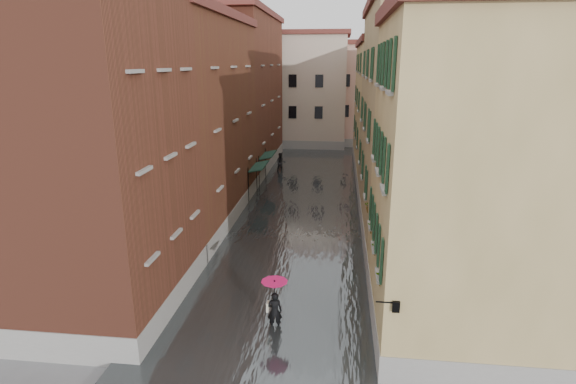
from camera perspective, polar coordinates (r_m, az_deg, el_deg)
The scene contains 16 objects.
ground at distance 21.04m, azimuth -1.05°, elevation -12.38°, with size 120.00×120.00×0.00m, color slate.
floodwater at distance 32.95m, azimuth 1.97°, elevation -1.41°, with size 10.00×60.00×0.20m, color #3F4446.
building_left_near at distance 19.21m, azimuth -23.24°, elevation 4.19°, with size 6.00×8.00×13.00m, color brown.
building_left_mid at distance 29.17m, azimuth -12.58°, elevation 8.30°, with size 6.00×14.00×12.50m, color #56301B.
building_left_far at distance 43.47m, azimuth -6.14°, elevation 12.07°, with size 6.00×16.00×14.00m, color brown.
building_right_near at distance 17.46m, azimuth 21.32°, elevation 0.76°, with size 6.00×8.00×11.50m, color #99844F.
building_right_mid at distance 27.90m, azimuth 16.02°, elevation 8.24°, with size 6.00×14.00×13.00m, color tan.
building_right_far at distance 42.76m, azimuth 12.84°, elevation 10.01°, with size 6.00×16.00×11.50m, color #99844F.
building_end_cream at distance 56.69m, azimuth 1.08°, elevation 12.59°, with size 12.00×9.00×13.00m, color #B9AC93.
building_end_pink at distance 58.55m, azimuth 10.28°, elevation 11.97°, with size 10.00×9.00×12.00m, color tan.
awning_near at distance 33.75m, azimuth -3.76°, elevation 3.17°, with size 1.09×3.32×2.80m.
awning_far at distance 37.91m, azimuth -2.59°, elevation 4.63°, with size 1.09×3.29×2.80m.
wall_lantern at distance 14.30m, azimuth 13.45°, elevation -13.85°, with size 0.71×0.22×0.35m.
window_planters at distance 18.70m, azimuth 11.18°, elevation -4.64°, with size 0.59×8.43×0.84m.
pedestrian_main at distance 17.71m, azimuth -1.72°, elevation -13.44°, with size 1.03×1.03×2.06m.
pedestrian_far at distance 42.26m, azimuth -0.91°, elevation 3.72°, with size 0.91×0.71×1.87m, color black.
Camera 1 is at (2.51, -18.31, 10.06)m, focal length 28.00 mm.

